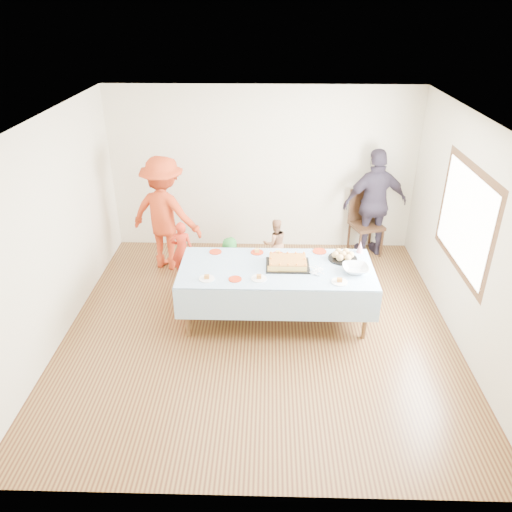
{
  "coord_description": "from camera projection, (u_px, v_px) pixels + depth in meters",
  "views": [
    {
      "loc": [
        0.1,
        -5.39,
        3.89
      ],
      "look_at": [
        -0.05,
        0.3,
        0.91
      ],
      "focal_mm": 35.0,
      "sensor_mm": 36.0,
      "label": 1
    }
  ],
  "objects": [
    {
      "name": "toddler_right",
      "position": [
        275.0,
        243.0,
        7.9
      ],
      "size": [
        0.46,
        0.4,
        0.81
      ],
      "primitive_type": "imported",
      "rotation": [
        0.0,
        0.0,
        3.42
      ],
      "color": "#AC7450",
      "rests_on": "ground"
    },
    {
      "name": "plate_red_far_a",
      "position": [
        215.0,
        252.0,
        6.8
      ],
      "size": [
        0.17,
        0.17,
        0.01
      ],
      "primitive_type": "cylinder",
      "color": "red",
      "rests_on": "party_table"
    },
    {
      "name": "adult_right",
      "position": [
        375.0,
        203.0,
        8.07
      ],
      "size": [
        1.12,
        0.62,
        1.8
      ],
      "primitive_type": "imported",
      "rotation": [
        0.0,
        0.0,
        3.32
      ],
      "color": "#342C3C",
      "rests_on": "ground"
    },
    {
      "name": "birthday_cake",
      "position": [
        288.0,
        263.0,
        6.44
      ],
      "size": [
        0.56,
        0.43,
        0.1
      ],
      "color": "black",
      "rests_on": "party_table"
    },
    {
      "name": "adult_left",
      "position": [
        165.0,
        214.0,
        7.68
      ],
      "size": [
        1.32,
        1.0,
        1.8
      ],
      "primitive_type": "imported",
      "rotation": [
        0.0,
        0.0,
        2.82
      ],
      "color": "#B53616",
      "rests_on": "ground"
    },
    {
      "name": "punch_bowl",
      "position": [
        355.0,
        269.0,
        6.3
      ],
      "size": [
        0.33,
        0.33,
        0.08
      ],
      "primitive_type": "imported",
      "color": "silver",
      "rests_on": "party_table"
    },
    {
      "name": "plate_white_right",
      "position": [
        339.0,
        282.0,
        6.08
      ],
      "size": [
        0.2,
        0.2,
        0.01
      ],
      "primitive_type": "cylinder",
      "color": "white",
      "rests_on": "party_table"
    },
    {
      "name": "plate_red_far_b",
      "position": [
        257.0,
        252.0,
        6.79
      ],
      "size": [
        0.18,
        0.18,
        0.01
      ],
      "primitive_type": "cylinder",
      "color": "red",
      "rests_on": "party_table"
    },
    {
      "name": "rolls_tray",
      "position": [
        343.0,
        256.0,
        6.6
      ],
      "size": [
        0.38,
        0.38,
        0.12
      ],
      "color": "black",
      "rests_on": "party_table"
    },
    {
      "name": "plate_white_left",
      "position": [
        207.0,
        279.0,
        6.16
      ],
      "size": [
        0.19,
        0.19,
        0.01
      ],
      "primitive_type": "cylinder",
      "color": "white",
      "rests_on": "party_table"
    },
    {
      "name": "toddler_mid",
      "position": [
        230.0,
        265.0,
        7.21
      ],
      "size": [
        0.48,
        0.38,
        0.86
      ],
      "primitive_type": "imported",
      "rotation": [
        0.0,
        0.0,
        2.84
      ],
      "color": "#246C28",
      "rests_on": "ground"
    },
    {
      "name": "toddler_left",
      "position": [
        182.0,
        250.0,
        7.59
      ],
      "size": [
        0.35,
        0.24,
        0.91
      ],
      "primitive_type": "imported",
      "rotation": [
        0.0,
        0.0,
        3.22
      ],
      "color": "red",
      "rests_on": "ground"
    },
    {
      "name": "plate_red_far_c",
      "position": [
        278.0,
        254.0,
        6.73
      ],
      "size": [
        0.17,
        0.17,
        0.01
      ],
      "primitive_type": "cylinder",
      "color": "red",
      "rests_on": "party_table"
    },
    {
      "name": "room_walls",
      "position": [
        264.0,
        202.0,
        5.76
      ],
      "size": [
        5.04,
        5.04,
        2.72
      ],
      "color": "beige",
      "rests_on": "ground"
    },
    {
      "name": "plate_red_near",
      "position": [
        235.0,
        279.0,
        6.15
      ],
      "size": [
        0.16,
        0.16,
        0.01
      ],
      "primitive_type": "cylinder",
      "color": "red",
      "rests_on": "party_table"
    },
    {
      "name": "fork_pile",
      "position": [
        318.0,
        271.0,
        6.28
      ],
      "size": [
        0.24,
        0.18,
        0.07
      ],
      "primitive_type": null,
      "color": "white",
      "rests_on": "party_table"
    },
    {
      "name": "dining_chair",
      "position": [
        365.0,
        218.0,
        8.29
      ],
      "size": [
        0.59,
        0.59,
        1.09
      ],
      "rotation": [
        0.0,
        0.0,
        0.31
      ],
      "color": "black",
      "rests_on": "ground"
    },
    {
      "name": "plate_red_far_d",
      "position": [
        320.0,
        251.0,
        6.81
      ],
      "size": [
        0.19,
        0.19,
        0.01
      ],
      "primitive_type": "cylinder",
      "color": "red",
      "rests_on": "party_table"
    },
    {
      "name": "ground",
      "position": [
        259.0,
        327.0,
        6.58
      ],
      "size": [
        5.0,
        5.0,
        0.0
      ],
      "primitive_type": "plane",
      "color": "#472314",
      "rests_on": "ground"
    },
    {
      "name": "party_table",
      "position": [
        276.0,
        271.0,
        6.45
      ],
      "size": [
        2.5,
        1.1,
        0.78
      ],
      "color": "#51371B",
      "rests_on": "ground"
    },
    {
      "name": "plate_white_mid",
      "position": [
        259.0,
        278.0,
        6.16
      ],
      "size": [
        0.2,
        0.2,
        0.01
      ],
      "primitive_type": "cylinder",
      "color": "white",
      "rests_on": "party_table"
    },
    {
      "name": "party_hat",
      "position": [
        360.0,
        247.0,
        6.77
      ],
      "size": [
        0.09,
        0.09,
        0.16
      ],
      "primitive_type": "cone",
      "color": "silver",
      "rests_on": "party_table"
    }
  ]
}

